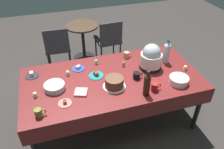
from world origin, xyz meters
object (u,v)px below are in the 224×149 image
object	(u,v)px
dessert_plate_cream	(150,52)
coffee_mug_olive	(39,113)
cupcake_mint	(35,95)
dessert_plate_teal	(96,75)
dessert_plate_coral	(65,103)
cupcake_cocoa	(185,68)
maroon_chair_left	(57,45)
soda_bottle_water	(167,52)
coffee_mug_tan	(127,55)
slow_cooker	(151,57)
ceramic_snack_bowl	(179,80)
glass_salad_bowl	(55,87)
coffee_mug_black	(137,75)
dessert_plate_charcoal	(32,75)
cupcake_vanilla	(123,64)
coffee_mug_red	(155,87)
potluck_table	(112,82)
frosted_layer_cake	(114,83)
cupcake_lemon	(68,73)
dessert_plate_cobalt	(78,68)
soda_bottle_cola	(147,84)
cupcake_rose	(96,62)
round_cafe_table	(83,36)
maroon_chair_right	(109,38)

from	to	relation	value
dessert_plate_cream	coffee_mug_olive	xyz separation A→B (m)	(-1.59, -0.81, 0.04)
cupcake_mint	dessert_plate_teal	bearing A→B (deg)	14.25
dessert_plate_coral	dessert_plate_cream	bearing A→B (deg)	27.97
cupcake_cocoa	maroon_chair_left	distance (m)	2.25
soda_bottle_water	coffee_mug_tan	bearing A→B (deg)	149.50
slow_cooker	ceramic_snack_bowl	bearing A→B (deg)	-64.88
glass_salad_bowl	coffee_mug_black	world-z (taller)	coffee_mug_black
dessert_plate_charcoal	dessert_plate_cream	bearing A→B (deg)	2.78
glass_salad_bowl	maroon_chair_left	distance (m)	1.57
dessert_plate_charcoal	cupcake_vanilla	bearing A→B (deg)	-6.43
coffee_mug_red	coffee_mug_olive	bearing A→B (deg)	-178.70
potluck_table	dessert_plate_teal	bearing A→B (deg)	151.01
cupcake_vanilla	coffee_mug_olive	xyz separation A→B (m)	(-1.11, -0.60, 0.02)
dessert_plate_teal	ceramic_snack_bowl	bearing A→B (deg)	-25.31
frosted_layer_cake	cupcake_lemon	world-z (taller)	frosted_layer_cake
dessert_plate_cobalt	soda_bottle_water	xyz separation A→B (m)	(1.17, -0.19, 0.14)
dessert_plate_teal	slow_cooker	bearing A→B (deg)	-2.48
coffee_mug_black	soda_bottle_cola	bearing A→B (deg)	-92.20
dessert_plate_cream	glass_salad_bowl	bearing A→B (deg)	-163.11
dessert_plate_cream	coffee_mug_tan	bearing A→B (deg)	-178.47
frosted_layer_cake	dessert_plate_cream	xyz separation A→B (m)	(0.73, 0.59, -0.05)
cupcake_vanilla	cupcake_cocoa	xyz separation A→B (m)	(0.74, -0.31, 0.00)
cupcake_lemon	cupcake_rose	size ratio (longest dim) A/B	1.00
potluck_table	frosted_layer_cake	distance (m)	0.22
potluck_table	soda_bottle_cola	distance (m)	0.53
potluck_table	cupcake_lemon	distance (m)	0.57
cupcake_vanilla	coffee_mug_olive	world-z (taller)	coffee_mug_olive
dessert_plate_teal	coffee_mug_black	distance (m)	0.51
cupcake_mint	cupcake_vanilla	size ratio (longest dim) A/B	1.00
cupcake_lemon	cupcake_mint	xyz separation A→B (m)	(-0.40, -0.30, 0.00)
soda_bottle_cola	coffee_mug_tan	bearing A→B (deg)	85.66
frosted_layer_cake	maroon_chair_left	xyz separation A→B (m)	(-0.53, 1.70, -0.32)
slow_cooker	coffee_mug_olive	bearing A→B (deg)	-161.99
dessert_plate_charcoal	round_cafe_table	world-z (taller)	dessert_plate_charcoal
dessert_plate_teal	coffee_mug_olive	bearing A→B (deg)	-144.97
dessert_plate_coral	maroon_chair_right	world-z (taller)	maroon_chair_right
dessert_plate_coral	maroon_chair_left	xyz separation A→B (m)	(0.07, 1.81, -0.27)
cupcake_mint	frosted_layer_cake	bearing A→B (deg)	-5.61
cupcake_mint	coffee_mug_tan	distance (m)	1.35
dessert_plate_cobalt	coffee_mug_tan	bearing A→B (deg)	6.85
potluck_table	round_cafe_table	distance (m)	1.76
dessert_plate_cobalt	dessert_plate_charcoal	distance (m)	0.59
coffee_mug_black	round_cafe_table	distance (m)	1.90
cupcake_rose	coffee_mug_red	xyz separation A→B (m)	(0.51, -0.73, 0.02)
coffee_mug_tan	round_cafe_table	xyz separation A→B (m)	(-0.39, 1.34, -0.29)
dessert_plate_cobalt	soda_bottle_cola	world-z (taller)	soda_bottle_cola
coffee_mug_olive	cupcake_vanilla	bearing A→B (deg)	28.31
frosted_layer_cake	cupcake_rose	world-z (taller)	frosted_layer_cake
dessert_plate_coral	coffee_mug_black	world-z (taller)	coffee_mug_black
slow_cooker	coffee_mug_red	distance (m)	0.47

